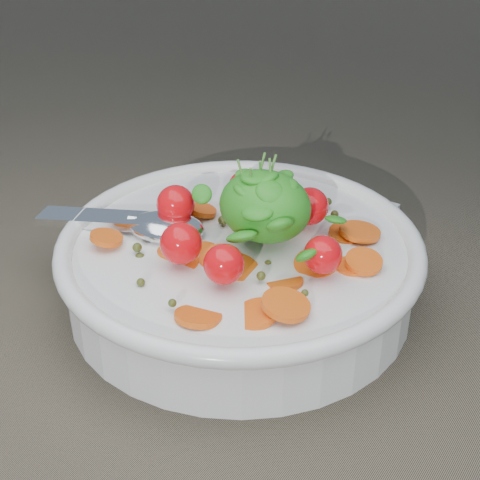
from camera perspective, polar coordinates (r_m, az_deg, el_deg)
The scene contains 3 objects.
ground at distance 0.65m, azimuth -2.17°, elevation -4.79°, with size 6.00×6.00×0.00m, color #665C49.
bowl at distance 0.64m, azimuth 0.03°, elevation -1.86°, with size 0.34×0.31×0.13m.
napkin at distance 0.79m, azimuth 5.72°, elevation 2.10°, with size 0.15×0.13×0.01m, color white.
Camera 1 is at (0.31, -0.43, 0.38)m, focal length 55.00 mm.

